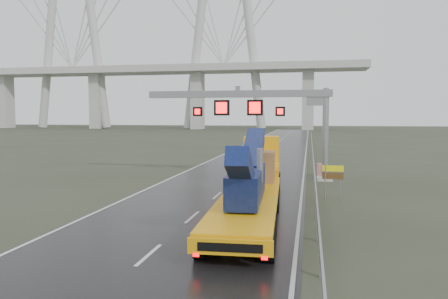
% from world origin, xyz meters
% --- Properties ---
extents(ground, '(400.00, 400.00, 0.00)m').
position_xyz_m(ground, '(0.00, 0.00, 0.00)').
color(ground, '#2E3525').
rests_on(ground, ground).
extents(road, '(11.00, 200.00, 0.02)m').
position_xyz_m(road, '(0.00, 40.00, 0.01)').
color(road, black).
rests_on(road, ground).
extents(guardrail, '(0.20, 140.00, 1.40)m').
position_xyz_m(guardrail, '(6.10, 30.00, 0.70)').
color(guardrail, gray).
rests_on(guardrail, ground).
extents(sign_gantry, '(14.90, 1.20, 7.42)m').
position_xyz_m(sign_gantry, '(2.10, 17.99, 5.61)').
color(sign_gantry, beige).
rests_on(sign_gantry, ground).
extents(heavy_haul_truck, '(3.61, 18.66, 4.36)m').
position_xyz_m(heavy_haul_truck, '(2.67, 7.74, 1.69)').
color(heavy_haul_truck, orange).
rests_on(heavy_haul_truck, ground).
extents(exit_sign_pair, '(1.25, 0.08, 2.14)m').
position_xyz_m(exit_sign_pair, '(7.10, 10.00, 1.50)').
color(exit_sign_pair, gray).
rests_on(exit_sign_pair, ground).
extents(striped_barrier, '(0.71, 0.44, 1.13)m').
position_xyz_m(striped_barrier, '(6.71, 20.00, 0.57)').
color(striped_barrier, red).
rests_on(striped_barrier, ground).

